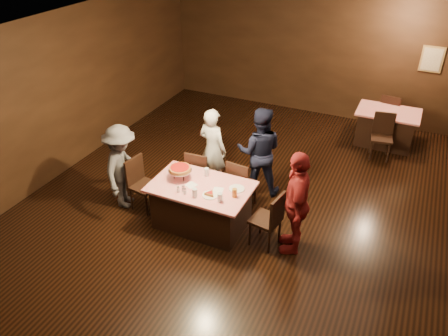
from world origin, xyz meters
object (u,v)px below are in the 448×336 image
(diner_grey_knit, at_px, (122,167))
(diner_red_shirt, at_px, (296,203))
(glass_front_right, at_px, (220,197))
(diner_navy_hoodie, at_px, (259,152))
(main_table, at_px, (202,205))
(chair_end_right, at_px, (266,219))
(chair_far_right, at_px, (242,183))
(pizza_stand, at_px, (180,169))
(chair_end_left, at_px, (144,185))
(plate_empty, at_px, (237,189))
(back_table, at_px, (386,128))
(chair_back_near, at_px, (382,137))
(glass_amber, at_px, (235,193))
(glass_back, at_px, (207,172))
(diner_white_jacket, at_px, (213,149))
(glass_front_left, at_px, (195,193))
(chair_far_left, at_px, (201,173))
(chair_back_far, at_px, (390,113))

(diner_grey_knit, distance_m, diner_red_shirt, 3.01)
(diner_red_shirt, relative_size, glass_front_right, 12.08)
(diner_grey_knit, xyz_separation_m, diner_red_shirt, (3.01, 0.13, 0.08))
(diner_navy_hoodie, bearing_deg, main_table, 52.50)
(chair_end_right, height_order, diner_red_shirt, diner_red_shirt)
(main_table, relative_size, chair_end_right, 1.68)
(glass_front_right, bearing_deg, diner_red_shirt, 17.63)
(diner_red_shirt, height_order, glass_front_right, diner_red_shirt)
(chair_far_right, xyz_separation_m, pizza_stand, (-0.80, -0.70, 0.48))
(chair_end_left, distance_m, plate_empty, 1.68)
(back_table, relative_size, chair_back_near, 1.37)
(main_table, distance_m, diner_grey_knit, 1.53)
(chair_end_left, distance_m, glass_amber, 1.74)
(diner_grey_knit, height_order, diner_red_shirt, diner_red_shirt)
(glass_back, bearing_deg, diner_grey_knit, -166.58)
(diner_white_jacket, bearing_deg, glass_amber, 140.59)
(glass_amber, bearing_deg, glass_front_right, -126.87)
(diner_navy_hoodie, xyz_separation_m, glass_front_left, (-0.43, -1.62, 0.01))
(diner_red_shirt, bearing_deg, chair_end_left, -105.17)
(diner_grey_knit, distance_m, glass_front_right, 1.95)
(chair_end_right, xyz_separation_m, glass_amber, (-0.50, -0.05, 0.37))
(back_table, distance_m, glass_front_left, 5.09)
(chair_far_right, xyz_separation_m, plate_empty, (0.15, -0.60, 0.30))
(chair_far_right, height_order, diner_red_shirt, diner_red_shirt)
(glass_back, bearing_deg, diner_navy_hoodie, 62.28)
(pizza_stand, height_order, glass_front_left, pizza_stand)
(chair_end_left, xyz_separation_m, chair_back_near, (3.44, 3.52, 0.00))
(diner_white_jacket, bearing_deg, plate_empty, 144.31)
(chair_back_near, xyz_separation_m, pizza_stand, (-2.74, -3.47, 0.48))
(back_table, height_order, glass_back, glass_back)
(glass_amber, relative_size, glass_back, 1.00)
(chair_end_right, relative_size, diner_navy_hoodie, 0.57)
(back_table, distance_m, glass_back, 4.62)
(chair_end_right, xyz_separation_m, diner_grey_knit, (-2.58, -0.04, 0.29))
(main_table, distance_m, diner_navy_hoodie, 1.47)
(diner_navy_hoodie, bearing_deg, diner_grey_knit, 17.29)
(chair_far_left, xyz_separation_m, glass_amber, (1.00, -0.80, 0.37))
(chair_far_right, xyz_separation_m, glass_back, (-0.45, -0.45, 0.37))
(chair_far_left, distance_m, chair_far_right, 0.80)
(main_table, height_order, diner_navy_hoodie, diner_navy_hoodie)
(back_table, bearing_deg, glass_back, -121.39)
(glass_back, bearing_deg, plate_empty, -14.04)
(chair_back_far, relative_size, glass_front_left, 6.79)
(chair_back_far, bearing_deg, diner_red_shirt, 87.76)
(chair_back_near, relative_size, chair_back_far, 1.00)
(chair_back_near, distance_m, glass_amber, 3.99)
(chair_end_left, relative_size, glass_amber, 6.79)
(chair_back_far, xyz_separation_m, plate_empty, (-1.79, -4.67, 0.30))
(main_table, xyz_separation_m, glass_front_right, (0.45, -0.25, 0.46))
(main_table, bearing_deg, chair_far_left, 118.07)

